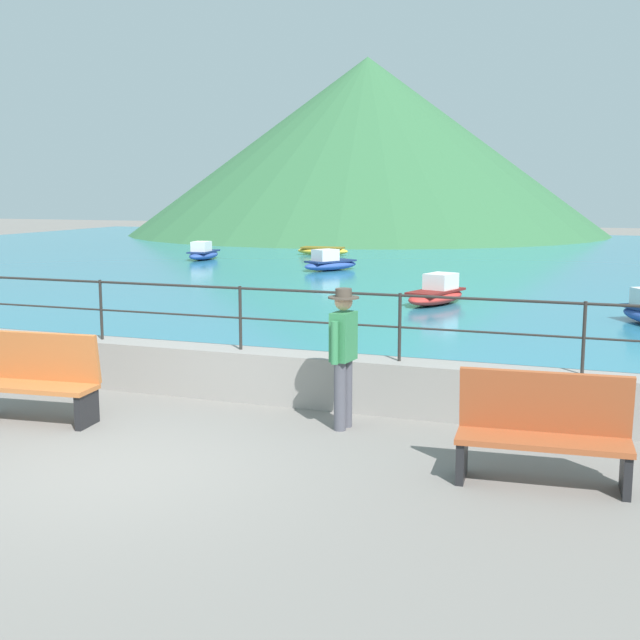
{
  "coord_description": "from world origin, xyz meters",
  "views": [
    {
      "loc": [
        4.92,
        -7.09,
        2.94
      ],
      "look_at": [
        1.01,
        3.7,
        1.1
      ],
      "focal_mm": 45.99,
      "sensor_mm": 36.0,
      "label": 1
    }
  ],
  "objects_px": {
    "boat_2": "(323,251)",
    "boat_4": "(437,293)",
    "bench_main": "(34,377)",
    "boat_1": "(203,253)",
    "person_walking": "(343,351)",
    "boat_0": "(330,263)",
    "bench_far": "(543,429)"
  },
  "relations": [
    {
      "from": "boat_4",
      "to": "boat_0",
      "type": "bearing_deg",
      "value": 126.72
    },
    {
      "from": "boat_0",
      "to": "bench_main",
      "type": "bearing_deg",
      "value": -81.96
    },
    {
      "from": "bench_far",
      "to": "person_walking",
      "type": "height_order",
      "value": "person_walking"
    },
    {
      "from": "bench_main",
      "to": "boat_1",
      "type": "height_order",
      "value": "bench_main"
    },
    {
      "from": "bench_main",
      "to": "boat_1",
      "type": "relative_size",
      "value": 0.73
    },
    {
      "from": "person_walking",
      "to": "bench_main",
      "type": "bearing_deg",
      "value": -165.55
    },
    {
      "from": "bench_main",
      "to": "boat_1",
      "type": "xyz_separation_m",
      "value": [
        -9.12,
        21.76,
        -0.23
      ]
    },
    {
      "from": "person_walking",
      "to": "boat_2",
      "type": "bearing_deg",
      "value": 110.28
    },
    {
      "from": "boat_1",
      "to": "boat_2",
      "type": "height_order",
      "value": "boat_1"
    },
    {
      "from": "bench_far",
      "to": "boat_0",
      "type": "distance_m",
      "value": 21.4
    },
    {
      "from": "boat_2",
      "to": "boat_1",
      "type": "bearing_deg",
      "value": -135.09
    },
    {
      "from": "boat_2",
      "to": "person_walking",
      "type": "bearing_deg",
      "value": -69.72
    },
    {
      "from": "bench_main",
      "to": "person_walking",
      "type": "relative_size",
      "value": 1.0
    },
    {
      "from": "bench_main",
      "to": "boat_2",
      "type": "height_order",
      "value": "bench_main"
    },
    {
      "from": "boat_1",
      "to": "boat_4",
      "type": "distance_m",
      "value": 15.33
    },
    {
      "from": "boat_1",
      "to": "boat_2",
      "type": "distance_m",
      "value": 5.45
    },
    {
      "from": "boat_2",
      "to": "boat_4",
      "type": "height_order",
      "value": "boat_4"
    },
    {
      "from": "bench_main",
      "to": "boat_4",
      "type": "xyz_separation_m",
      "value": [
        2.69,
        12.0,
        -0.23
      ]
    },
    {
      "from": "bench_main",
      "to": "boat_1",
      "type": "bearing_deg",
      "value": 112.74
    },
    {
      "from": "person_walking",
      "to": "boat_2",
      "type": "xyz_separation_m",
      "value": [
        -9.1,
        24.62,
        -0.72
      ]
    },
    {
      "from": "bench_far",
      "to": "boat_0",
      "type": "bearing_deg",
      "value": 114.99
    },
    {
      "from": "boat_0",
      "to": "boat_1",
      "type": "xyz_separation_m",
      "value": [
        -6.4,
        2.51,
        0.0
      ]
    },
    {
      "from": "boat_0",
      "to": "boat_2",
      "type": "relative_size",
      "value": 1.05
    },
    {
      "from": "boat_4",
      "to": "person_walking",
      "type": "bearing_deg",
      "value": -84.07
    },
    {
      "from": "boat_0",
      "to": "boat_4",
      "type": "bearing_deg",
      "value": -53.28
    },
    {
      "from": "boat_0",
      "to": "bench_far",
      "type": "bearing_deg",
      "value": -65.01
    },
    {
      "from": "bench_far",
      "to": "boat_0",
      "type": "relative_size",
      "value": 0.71
    },
    {
      "from": "bench_main",
      "to": "boat_0",
      "type": "distance_m",
      "value": 19.44
    },
    {
      "from": "boat_2",
      "to": "boat_4",
      "type": "distance_m",
      "value": 15.77
    },
    {
      "from": "boat_4",
      "to": "boat_1",
      "type": "bearing_deg",
      "value": 140.42
    },
    {
      "from": "boat_0",
      "to": "boat_4",
      "type": "distance_m",
      "value": 9.05
    },
    {
      "from": "person_walking",
      "to": "boat_0",
      "type": "height_order",
      "value": "person_walking"
    }
  ]
}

